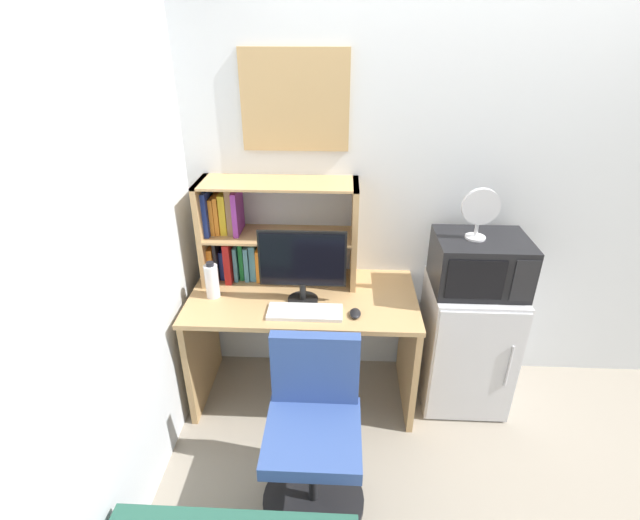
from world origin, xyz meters
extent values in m
cube|color=silver|center=(0.40, 0.02, 1.30)|extent=(6.40, 0.04, 2.60)
cube|color=silver|center=(-1.62, -1.60, 1.30)|extent=(0.04, 4.40, 2.60)
cube|color=tan|center=(-0.89, -0.34, 0.73)|extent=(1.31, 0.67, 0.03)
cube|color=tan|center=(-1.53, -0.34, 0.36)|extent=(0.04, 0.60, 0.71)
cube|color=tan|center=(-0.26, -0.34, 0.36)|extent=(0.04, 0.60, 0.71)
cube|color=tan|center=(-1.48, -0.15, 1.05)|extent=(0.03, 0.29, 0.62)
cube|color=tan|center=(-0.61, -0.15, 1.05)|extent=(0.03, 0.29, 0.62)
cube|color=tan|center=(-1.04, -0.15, 1.35)|extent=(0.91, 0.29, 0.01)
cube|color=tan|center=(-1.04, -0.15, 1.03)|extent=(0.85, 0.29, 0.01)
cube|color=orange|center=(-1.45, -0.13, 0.85)|extent=(0.03, 0.23, 0.22)
cube|color=black|center=(-1.42, -0.12, 0.87)|extent=(0.02, 0.21, 0.26)
cube|color=navy|center=(-1.40, -0.11, 0.83)|extent=(0.03, 0.16, 0.19)
cube|color=#B21E1E|center=(-1.35, -0.13, 0.87)|extent=(0.04, 0.23, 0.26)
cube|color=teal|center=(-1.31, -0.11, 0.85)|extent=(0.02, 0.19, 0.22)
cube|color=#197233|center=(-1.28, -0.11, 0.86)|extent=(0.02, 0.16, 0.24)
cube|color=teal|center=(-1.25, -0.11, 0.85)|extent=(0.03, 0.18, 0.22)
cube|color=teal|center=(-1.21, -0.11, 0.86)|extent=(0.04, 0.17, 0.23)
cube|color=orange|center=(-1.17, -0.12, 0.84)|extent=(0.03, 0.19, 0.20)
cube|color=navy|center=(-1.45, -0.12, 1.17)|extent=(0.03, 0.21, 0.26)
cube|color=orange|center=(-1.43, -0.11, 1.15)|extent=(0.02, 0.17, 0.22)
cube|color=orange|center=(-1.40, -0.11, 1.15)|extent=(0.02, 0.17, 0.23)
cube|color=gold|center=(-1.36, -0.11, 1.16)|extent=(0.04, 0.16, 0.24)
cube|color=brown|center=(-1.32, -0.11, 1.18)|extent=(0.03, 0.17, 0.28)
cube|color=purple|center=(-1.29, -0.12, 1.17)|extent=(0.03, 0.20, 0.26)
cylinder|color=black|center=(-0.89, -0.40, 0.75)|extent=(0.17, 0.17, 0.02)
cylinder|color=black|center=(-0.89, -0.40, 0.81)|extent=(0.04, 0.04, 0.10)
cube|color=black|center=(-0.89, -0.39, 1.01)|extent=(0.48, 0.01, 0.33)
cube|color=black|center=(-0.89, -0.40, 1.01)|extent=(0.46, 0.02, 0.30)
cube|color=silver|center=(-0.87, -0.52, 0.75)|extent=(0.41, 0.16, 0.02)
ellipsoid|color=black|center=(-0.60, -0.53, 0.76)|extent=(0.06, 0.10, 0.03)
cylinder|color=silver|center=(-1.41, -0.37, 0.84)|extent=(0.08, 0.08, 0.20)
cylinder|color=black|center=(-1.41, -0.37, 0.95)|extent=(0.04, 0.04, 0.02)
cube|color=silver|center=(0.10, -0.29, 0.40)|extent=(0.50, 0.49, 0.80)
cube|color=silver|center=(0.10, -0.54, 0.40)|extent=(0.48, 0.01, 0.77)
cylinder|color=#B2B2B7|center=(0.27, -0.55, 0.44)|extent=(0.01, 0.01, 0.28)
cube|color=black|center=(0.10, -0.29, 0.95)|extent=(0.50, 0.38, 0.30)
cube|color=black|center=(0.02, -0.48, 0.95)|extent=(0.30, 0.01, 0.23)
cube|color=black|center=(0.28, -0.48, 0.95)|extent=(0.12, 0.01, 0.24)
cylinder|color=silver|center=(0.05, -0.29, 1.11)|extent=(0.11, 0.11, 0.01)
cylinder|color=silver|center=(0.05, -0.29, 1.15)|extent=(0.02, 0.02, 0.08)
cylinder|color=silver|center=(0.05, -0.30, 1.29)|extent=(0.20, 0.03, 0.20)
cylinder|color=black|center=(-0.79, -1.11, 0.02)|extent=(0.50, 0.50, 0.04)
cylinder|color=black|center=(-0.79, -1.11, 0.23)|extent=(0.04, 0.04, 0.43)
cube|color=#334C8C|center=(-0.79, -1.11, 0.47)|extent=(0.44, 0.44, 0.07)
cube|color=#334C8C|center=(-0.79, -0.91, 0.69)|extent=(0.42, 0.06, 0.38)
cube|color=tan|center=(-0.95, -0.01, 1.77)|extent=(0.59, 0.02, 0.53)
camera|label=1|loc=(-0.68, -2.61, 2.14)|focal=25.85mm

